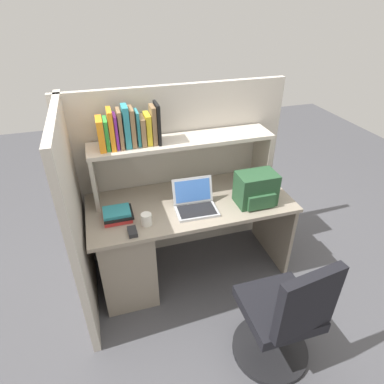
{
  "coord_description": "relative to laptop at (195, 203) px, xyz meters",
  "views": [
    {
      "loc": [
        -0.6,
        -2.06,
        2.16
      ],
      "look_at": [
        0.0,
        -0.05,
        0.85
      ],
      "focal_mm": 30.52,
      "sensor_mm": 36.0,
      "label": 1
    }
  ],
  "objects": [
    {
      "name": "backpack",
      "position": [
        0.47,
        -0.06,
        0.07
      ],
      "size": [
        0.3,
        0.23,
        0.25
      ],
      "color": "#264C2D",
      "rests_on": "desk"
    },
    {
      "name": "computer_mouse",
      "position": [
        -0.5,
        -0.16,
        -0.03
      ],
      "size": [
        0.06,
        0.1,
        0.03
      ],
      "primitive_type": "cube",
      "rotation": [
        0.0,
        0.0,
        0.02
      ],
      "color": "#262628",
      "rests_on": "desk"
    },
    {
      "name": "office_chair",
      "position": [
        0.31,
        -0.87,
        -0.39
      ],
      "size": [
        0.52,
        0.52,
        0.93
      ],
      "rotation": [
        0.0,
        0.0,
        3.28
      ],
      "color": "black",
      "rests_on": "ground_plane"
    },
    {
      "name": "cubicle_partition_rear",
      "position": [
        -0.01,
        0.48,
        -0.01
      ],
      "size": [
        1.84,
        0.05,
        1.55
      ],
      "primitive_type": "cube",
      "color": "#BCB5A8",
      "rests_on": "ground_plane"
    },
    {
      "name": "reference_books_on_shelf",
      "position": [
        -0.41,
        0.3,
        0.53
      ],
      "size": [
        0.44,
        0.18,
        0.3
      ],
      "color": "orange",
      "rests_on": "overhead_hutch"
    },
    {
      "name": "cubicle_partition_left",
      "position": [
        -0.86,
        0.05,
        -0.01
      ],
      "size": [
        0.05,
        1.06,
        1.55
      ],
      "primitive_type": "cube",
      "color": "#BCB5A8",
      "rests_on": "ground_plane"
    },
    {
      "name": "paper_cup",
      "position": [
        -0.39,
        -0.09,
        -0.01
      ],
      "size": [
        0.08,
        0.08,
        0.09
      ],
      "primitive_type": "cylinder",
      "color": "white",
      "rests_on": "desk"
    },
    {
      "name": "desk_book_stack",
      "position": [
        -0.58,
        0.04,
        -0.01
      ],
      "size": [
        0.21,
        0.19,
        0.08
      ],
      "color": "red",
      "rests_on": "desk"
    },
    {
      "name": "laptop",
      "position": [
        0.0,
        0.0,
        0.0
      ],
      "size": [
        0.32,
        0.27,
        0.22
      ],
      "color": "#B7BABF",
      "rests_on": "desk"
    },
    {
      "name": "ground_plane",
      "position": [
        -0.01,
        0.1,
        -0.78
      ],
      "size": [
        8.0,
        8.0,
        0.0
      ],
      "primitive_type": "plane",
      "color": "#4C4C51"
    },
    {
      "name": "overhead_hutch",
      "position": [
        -0.01,
        0.3,
        0.3
      ],
      "size": [
        1.44,
        0.28,
        0.45
      ],
      "color": "#B3A99C",
      "rests_on": "desk"
    },
    {
      "name": "desk",
      "position": [
        -0.4,
        0.1,
        -0.38
      ],
      "size": [
        1.6,
        0.7,
        0.73
      ],
      "color": "gray",
      "rests_on": "ground_plane"
    }
  ]
}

